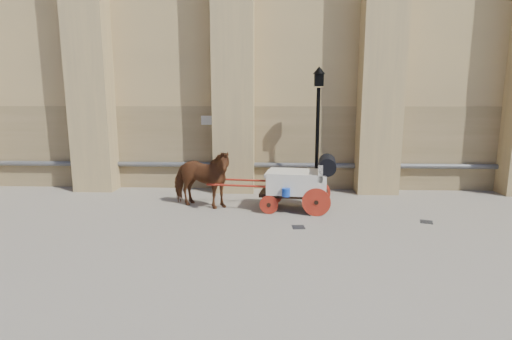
{
  "coord_description": "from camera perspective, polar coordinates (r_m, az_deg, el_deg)",
  "views": [
    {
      "loc": [
        0.36,
        -10.33,
        3.33
      ],
      "look_at": [
        -0.13,
        1.31,
        1.19
      ],
      "focal_mm": 28.0,
      "sensor_mm": 36.0,
      "label": 1
    }
  ],
  "objects": [
    {
      "name": "drain_grate_near",
      "position": [
        10.49,
        6.08,
        -8.11
      ],
      "size": [
        0.35,
        0.35,
        0.01
      ],
      "primitive_type": "cube",
      "rotation": [
        0.0,
        0.0,
        0.09
      ],
      "color": "black",
      "rests_on": "ground"
    },
    {
      "name": "carriage",
      "position": [
        11.83,
        6.52,
        -1.56
      ],
      "size": [
        3.86,
        1.48,
        1.65
      ],
      "rotation": [
        0.0,
        0.0,
        -0.13
      ],
      "color": "black",
      "rests_on": "ground"
    },
    {
      "name": "street_lamp",
      "position": [
        13.41,
        8.78,
        5.88
      ],
      "size": [
        0.4,
        0.4,
        4.3
      ],
      "color": "black",
      "rests_on": "ground"
    },
    {
      "name": "horse",
      "position": [
        12.15,
        -7.89,
        -1.22
      ],
      "size": [
        2.33,
        1.61,
        1.8
      ],
      "primitive_type": "imported",
      "rotation": [
        0.0,
        0.0,
        1.24
      ],
      "color": "brown",
      "rests_on": "ground"
    },
    {
      "name": "drain_grate_far",
      "position": [
        11.78,
        23.17,
        -6.82
      ],
      "size": [
        0.4,
        0.4,
        0.01
      ],
      "primitive_type": "cube",
      "rotation": [
        0.0,
        0.0,
        -0.32
      ],
      "color": "black",
      "rests_on": "ground"
    },
    {
      "name": "ground",
      "position": [
        10.86,
        0.39,
        -7.43
      ],
      "size": [
        90.0,
        90.0,
        0.0
      ],
      "primitive_type": "plane",
      "color": "slate",
      "rests_on": "ground"
    }
  ]
}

